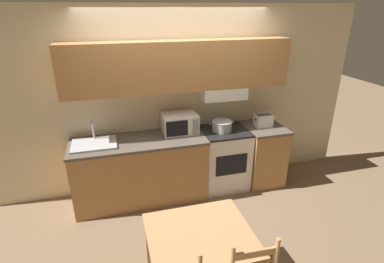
{
  "coord_description": "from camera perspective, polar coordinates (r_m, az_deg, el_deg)",
  "views": [
    {
      "loc": [
        -0.88,
        -3.94,
        2.51
      ],
      "look_at": [
        0.05,
        -0.57,
        1.04
      ],
      "focal_mm": 28.0,
      "sensor_mm": 36.0,
      "label": 1
    }
  ],
  "objects": [
    {
      "name": "toaster",
      "position": [
        4.44,
        13.4,
        2.07
      ],
      "size": [
        0.25,
        0.18,
        0.18
      ],
      "color": "white",
      "rests_on": "lower_counter_right_stub"
    },
    {
      "name": "cooking_pot",
      "position": [
        4.19,
        5.72,
        1.12
      ],
      "size": [
        0.37,
        0.29,
        0.15
      ],
      "color": "#B7BABF",
      "rests_on": "stove_range"
    },
    {
      "name": "stove_range",
      "position": [
        4.44,
        6.02,
        -5.07
      ],
      "size": [
        0.65,
        0.61,
        0.89
      ],
      "color": "white",
      "rests_on": "ground_plane"
    },
    {
      "name": "ground_plane",
      "position": [
        4.75,
        -2.43,
        -9.14
      ],
      "size": [
        16.0,
        16.0,
        0.0
      ],
      "primitive_type": "plane",
      "color": "#7F664C"
    },
    {
      "name": "lower_counter_right_stub",
      "position": [
        4.66,
        13.12,
        -4.13
      ],
      "size": [
        0.56,
        0.66,
        0.89
      ],
      "color": "#B27A47",
      "rests_on": "ground_plane"
    },
    {
      "name": "wall_back",
      "position": [
        4.1,
        -2.37,
        8.75
      ],
      "size": [
        5.36,
        0.38,
        2.55
      ],
      "color": "beige",
      "rests_on": "ground_plane"
    },
    {
      "name": "sink_basin",
      "position": [
        3.97,
        -18.15,
        -2.22
      ],
      "size": [
        0.55,
        0.41,
        0.28
      ],
      "color": "#B7BABF",
      "rests_on": "lower_counter_main"
    },
    {
      "name": "dining_table",
      "position": [
        2.75,
        1.55,
        -20.64
      ],
      "size": [
        0.89,
        0.79,
        0.73
      ],
      "color": "tan",
      "rests_on": "ground_plane"
    },
    {
      "name": "lower_counter_main",
      "position": [
        4.17,
        -9.75,
        -7.21
      ],
      "size": [
        1.77,
        0.66,
        0.89
      ],
      "color": "#B27A47",
      "rests_on": "ground_plane"
    },
    {
      "name": "microwave",
      "position": [
        4.1,
        -2.38,
        1.58
      ],
      "size": [
        0.47,
        0.36,
        0.27
      ],
      "color": "white",
      "rests_on": "lower_counter_main"
    }
  ]
}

